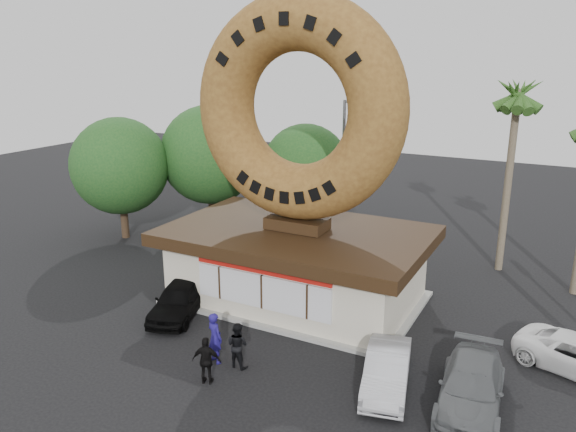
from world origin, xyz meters
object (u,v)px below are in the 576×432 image
(person_center, at_px, (237,345))
(donut_shop, at_px, (297,262))
(street_lamp, at_px, (345,160))
(car_grey, at_px, (471,387))
(car_silver, at_px, (387,370))
(person_right, at_px, (207,361))
(car_black, at_px, (179,300))
(person_left, at_px, (215,338))
(giant_donut, at_px, (298,109))

(person_center, bearing_deg, donut_shop, -79.21)
(street_lamp, xyz_separation_m, car_grey, (10.24, -14.56, -3.81))
(street_lamp, bearing_deg, person_center, -80.90)
(car_silver, bearing_deg, person_right, -168.03)
(donut_shop, xyz_separation_m, car_grey, (8.39, -4.55, -1.09))
(person_center, distance_m, car_black, 4.91)
(person_center, xyz_separation_m, car_silver, (5.05, 1.16, -0.18))
(person_center, xyz_separation_m, car_grey, (7.68, 1.42, -0.16))
(person_left, relative_size, car_silver, 0.48)
(giant_donut, height_order, person_left, giant_donut)
(person_right, height_order, car_grey, person_right)
(person_center, distance_m, car_grey, 7.82)
(person_left, bearing_deg, person_right, 134.45)
(person_left, distance_m, person_center, 0.89)
(car_black, height_order, car_silver, car_black)
(person_left, xyz_separation_m, car_black, (-3.48, 2.35, -0.25))
(street_lamp, height_order, car_silver, street_lamp)
(giant_donut, height_order, street_lamp, giant_donut)
(car_black, xyz_separation_m, car_grey, (12.04, -0.82, -0.03))
(person_right, bearing_deg, street_lamp, -101.19)
(person_right, bearing_deg, donut_shop, -105.64)
(person_left, distance_m, car_silver, 6.06)
(donut_shop, distance_m, person_left, 6.13)
(car_silver, bearing_deg, street_lamp, 104.09)
(car_silver, bearing_deg, person_center, 179.92)
(donut_shop, relative_size, giant_donut, 1.21)
(giant_donut, height_order, car_grey, giant_donut)
(person_left, bearing_deg, car_silver, -146.61)
(donut_shop, height_order, car_black, donut_shop)
(giant_donut, distance_m, car_black, 9.32)
(donut_shop, bearing_deg, person_left, -91.61)
(street_lamp, bearing_deg, person_right, -82.71)
(person_right, xyz_separation_m, car_silver, (5.39, 2.52, -0.19))
(street_lamp, distance_m, car_grey, 18.21)
(car_black, bearing_deg, car_grey, -21.53)
(car_black, bearing_deg, giant_donut, 28.02)
(giant_donut, bearing_deg, car_black, -134.37)
(giant_donut, height_order, car_black, giant_donut)
(person_center, bearing_deg, car_grey, -165.45)
(donut_shop, bearing_deg, person_right, -87.16)
(person_left, relative_size, car_black, 0.46)
(giant_donut, distance_m, person_left, 9.64)
(car_grey, bearing_deg, giant_donut, 146.34)
(donut_shop, bearing_deg, giant_donut, 90.00)
(donut_shop, distance_m, car_grey, 9.60)
(donut_shop, xyz_separation_m, street_lamp, (-1.86, 10.02, 2.72))
(car_silver, distance_m, car_grey, 2.65)
(person_center, relative_size, person_right, 1.00)
(donut_shop, height_order, giant_donut, giant_donut)
(donut_shop, height_order, street_lamp, street_lamp)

